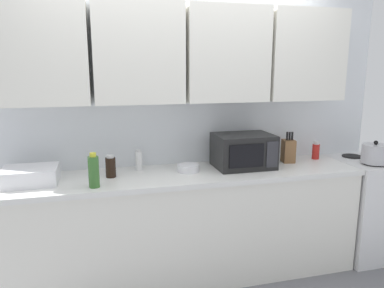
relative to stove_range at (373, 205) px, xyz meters
The scene contains 12 objects.
wall_back_with_cabinets 2.14m from the stove_range, behind, with size 3.71×0.38×2.60m.
counter_run 1.80m from the stove_range, behind, with size 2.84×0.63×0.90m.
stove_range is the anchor object (origin of this frame).
kettle 0.59m from the stove_range, 140.53° to the right, with size 0.22×0.22×0.20m.
microwave 1.44m from the stove_range, behind, with size 0.48×0.37×0.28m.
dish_rack 3.01m from the stove_range, behind, with size 0.38×0.30×0.12m, color silver.
knife_block 1.03m from the stove_range, behind, with size 0.12×0.14×0.27m.
bottle_red_sauce 0.78m from the stove_range, 164.00° to the left, with size 0.06×0.06×0.17m.
bottle_white_jar 2.24m from the stove_range, behind, with size 0.06×0.06×0.17m.
bottle_soy_dark 2.46m from the stove_range, behind, with size 0.08×0.08×0.17m.
bottle_green_oil 2.59m from the stove_range, behind, with size 0.07×0.07×0.25m.
bowl_ceramic_small 1.86m from the stove_range, behind, with size 0.18×0.18×0.06m, color silver.
Camera 1 is at (-0.66, -3.00, 1.70)m, focal length 33.65 mm.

